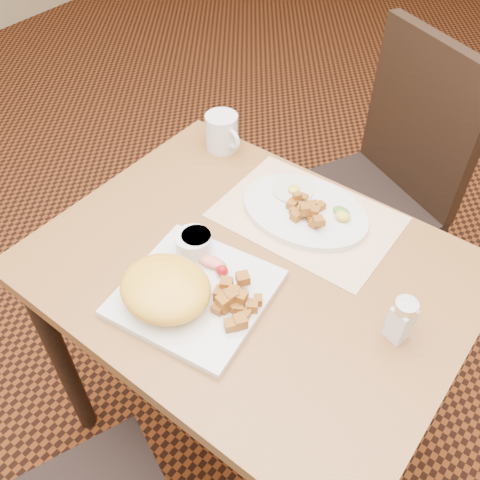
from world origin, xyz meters
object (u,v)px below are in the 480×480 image
chair_far (379,179)px  coffee_mug (222,132)px  plate_oval (305,211)px  salt_shaker (402,319)px  table (250,297)px  plate_square (195,293)px

chair_far → coffee_mug: 0.56m
plate_oval → salt_shaker: (0.32, -0.18, 0.04)m
coffee_mug → chair_far: bearing=51.6°
coffee_mug → table: bearing=-43.0°
salt_shaker → plate_oval: bearing=151.2°
plate_square → plate_oval: plate_oval is taller
salt_shaker → table: bearing=-175.3°
table → salt_shaker: 0.36m
coffee_mug → plate_square: bearing=-57.3°
chair_far → salt_shaker: 0.78m
plate_square → salt_shaker: salt_shaker is taller
chair_far → salt_shaker: bearing=141.5°
table → plate_oval: size_ratio=2.96×
plate_square → salt_shaker: 0.40m
table → chair_far: size_ratio=0.93×
chair_far → plate_square: bearing=112.3°
table → salt_shaker: (0.33, 0.03, 0.16)m
plate_square → coffee_mug: bearing=122.7°
plate_square → coffee_mug: size_ratio=2.42×
plate_square → coffee_mug: (-0.27, 0.42, 0.04)m
salt_shaker → coffee_mug: salt_shaker is taller
table → coffee_mug: bearing=137.0°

